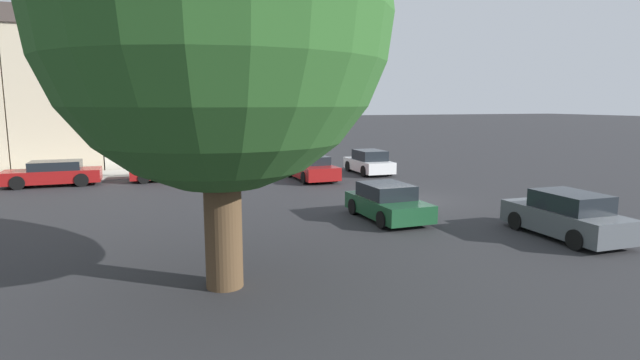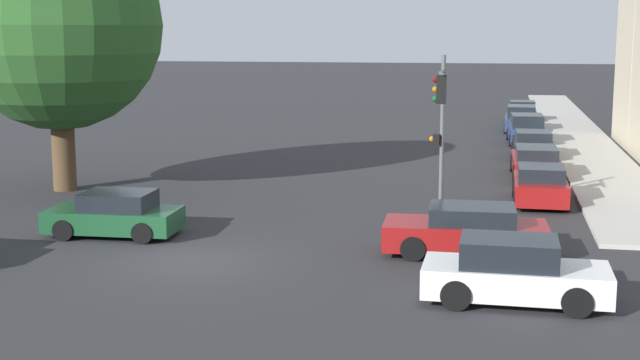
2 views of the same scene
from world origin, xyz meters
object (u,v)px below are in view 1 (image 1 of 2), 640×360
Objects in this scene: street_tree at (217,18)px; crossing_car_3 at (311,168)px; crossing_car_2 at (387,203)px; crossing_car_1 at (369,162)px; traffic_signal at (237,121)px; parked_car_0 at (166,169)px; parked_car_1 at (53,174)px; crossing_car_0 at (566,216)px.

crossing_car_3 is (15.51, -7.18, -5.57)m from street_tree.
crossing_car_1 is at bearing 156.65° from crossing_car_2.
crossing_car_1 reaches higher than crossing_car_3.
crossing_car_3 is (-1.19, 4.18, -0.03)m from crossing_car_1.
traffic_signal reaches higher than crossing_car_3.
parked_car_0 is 5.78m from parked_car_1.
traffic_signal reaches higher than crossing_car_1.
crossing_car_0 is 24.60m from parked_car_1.
crossing_car_0 is 0.87× the size of parked_car_1.
crossing_car_2 is (-11.58, 4.49, -0.06)m from crossing_car_1.
crossing_car_1 is at bearing 103.80° from crossing_car_3.
parked_car_1 is at bearing 86.71° from crossing_car_1.
crossing_car_3 reaches higher than parked_car_0.
traffic_signal is 5.60m from parked_car_0.
parked_car_1 is (17.90, 6.51, -5.58)m from street_tree.
street_tree is 12.54m from crossing_car_0.
crossing_car_0 is at bearing -179.93° from crossing_car_1.
traffic_signal is 1.28× the size of crossing_car_1.
street_tree is 2.64× the size of parked_car_0.
parked_car_0 is (17.83, 0.73, -5.58)m from street_tree.
crossing_car_3 is at bearing 15.63° from crossing_car_0.
parked_car_1 is at bearing -110.31° from traffic_signal.
crossing_car_1 reaches higher than parked_car_0.
parked_car_0 is (3.36, 3.52, -2.78)m from traffic_signal.
street_tree is 17.98m from crossing_car_3.
parked_car_0 is at bearing 2.33° from street_tree.
crossing_car_0 is 15.20m from crossing_car_3.
crossing_car_3 is at bearing 163.93° from parked_car_0.
traffic_signal is at bearing 105.16° from crossing_car_1.
crossing_car_1 is at bearing -0.29° from crossing_car_0.
crossing_car_1 is 1.08× the size of parked_car_0.
crossing_car_0 is 1.06× the size of crossing_car_2.
crossing_car_0 is (0.86, -11.23, -5.52)m from street_tree.
street_tree is 2.45× the size of crossing_car_1.
parked_car_0 is (16.97, 11.95, -0.06)m from crossing_car_0.
crossing_car_0 is 1.01× the size of crossing_car_1.
crossing_car_2 is 14.81m from parked_car_0.
crossing_car_1 is at bearing -34.24° from street_tree.
crossing_car_0 is 6.09m from crossing_car_2.
parked_car_1 is (12.78, 13.38, 0.01)m from crossing_car_2.
parked_car_1 is (3.44, 9.30, -2.79)m from traffic_signal.
crossing_car_0 reaches higher than crossing_car_3.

